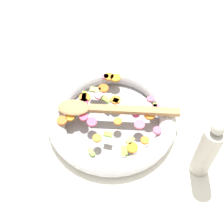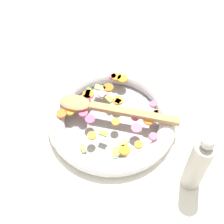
# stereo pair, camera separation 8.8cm
# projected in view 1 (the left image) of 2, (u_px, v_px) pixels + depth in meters

# --- Properties ---
(ground_plane) EXTENTS (4.00, 4.00, 0.00)m
(ground_plane) POSITION_uv_depth(u_px,v_px,m) (112.00, 122.00, 0.92)
(ground_plane) COLOR silver
(skillet) EXTENTS (0.37, 0.37, 0.05)m
(skillet) POSITION_uv_depth(u_px,v_px,m) (112.00, 118.00, 0.90)
(skillet) COLOR gray
(skillet) RESTS_ON ground_plane
(chopped_vegetables) EXTENTS (0.30, 0.29, 0.01)m
(chopped_vegetables) POSITION_uv_depth(u_px,v_px,m) (110.00, 109.00, 0.88)
(chopped_vegetables) COLOR orange
(chopped_vegetables) RESTS_ON skillet
(wooden_spoon) EXTENTS (0.35, 0.08, 0.01)m
(wooden_spoon) POSITION_uv_depth(u_px,v_px,m) (105.00, 109.00, 0.87)
(wooden_spoon) COLOR #A87F51
(wooden_spoon) RESTS_ON chopped_vegetables
(pepper_mill) EXTENTS (0.05, 0.05, 0.21)m
(pepper_mill) POSITION_uv_depth(u_px,v_px,m) (207.00, 151.00, 0.76)
(pepper_mill) COLOR #B2ADA3
(pepper_mill) RESTS_ON ground_plane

